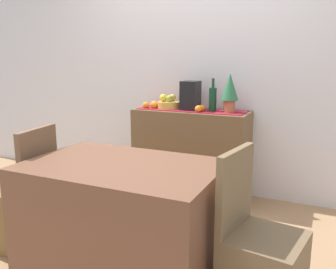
{
  "coord_description": "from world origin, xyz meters",
  "views": [
    {
      "loc": [
        1.27,
        -2.34,
        1.38
      ],
      "look_at": [
        0.04,
        0.35,
        0.74
      ],
      "focal_mm": 38.53,
      "sensor_mm": 36.0,
      "label": 1
    }
  ],
  "objects_px": {
    "fruit_bowl": "(169,105)",
    "coffee_maker": "(190,96)",
    "potted_plant": "(230,90)",
    "wine_bottle": "(213,99)",
    "dining_table": "(123,220)",
    "chair_by_corner": "(260,266)",
    "chair_near_window": "(24,211)",
    "sideboard_console": "(191,154)"
  },
  "relations": [
    {
      "from": "fruit_bowl",
      "to": "coffee_maker",
      "type": "relative_size",
      "value": 0.8
    },
    {
      "from": "wine_bottle",
      "to": "sideboard_console",
      "type": "bearing_deg",
      "value": -180.0
    },
    {
      "from": "fruit_bowl",
      "to": "dining_table",
      "type": "relative_size",
      "value": 0.19
    },
    {
      "from": "sideboard_console",
      "to": "wine_bottle",
      "type": "xyz_separation_m",
      "value": [
        0.21,
        0.0,
        0.56
      ]
    },
    {
      "from": "dining_table",
      "to": "chair_near_window",
      "type": "relative_size",
      "value": 1.33
    },
    {
      "from": "chair_by_corner",
      "to": "chair_near_window",
      "type": "bearing_deg",
      "value": -179.98
    },
    {
      "from": "coffee_maker",
      "to": "chair_by_corner",
      "type": "height_order",
      "value": "coffee_maker"
    },
    {
      "from": "sideboard_console",
      "to": "chair_by_corner",
      "type": "xyz_separation_m",
      "value": [
        0.96,
        -1.45,
        -0.17
      ]
    },
    {
      "from": "sideboard_console",
      "to": "chair_near_window",
      "type": "height_order",
      "value": "chair_near_window"
    },
    {
      "from": "chair_by_corner",
      "to": "fruit_bowl",
      "type": "bearing_deg",
      "value": 129.74
    },
    {
      "from": "fruit_bowl",
      "to": "coffee_maker",
      "type": "bearing_deg",
      "value": 0.0
    },
    {
      "from": "sideboard_console",
      "to": "chair_near_window",
      "type": "xyz_separation_m",
      "value": [
        -0.76,
        -1.45,
        -0.17
      ]
    },
    {
      "from": "coffee_maker",
      "to": "dining_table",
      "type": "height_order",
      "value": "coffee_maker"
    },
    {
      "from": "coffee_maker",
      "to": "dining_table",
      "type": "xyz_separation_m",
      "value": [
        0.11,
        -1.45,
        -0.65
      ]
    },
    {
      "from": "potted_plant",
      "to": "dining_table",
      "type": "relative_size",
      "value": 0.3
    },
    {
      "from": "coffee_maker",
      "to": "dining_table",
      "type": "bearing_deg",
      "value": -85.63
    },
    {
      "from": "coffee_maker",
      "to": "chair_by_corner",
      "type": "bearing_deg",
      "value": -56.06
    },
    {
      "from": "fruit_bowl",
      "to": "chair_by_corner",
      "type": "xyz_separation_m",
      "value": [
        1.2,
        -1.45,
        -0.65
      ]
    },
    {
      "from": "potted_plant",
      "to": "chair_near_window",
      "type": "bearing_deg",
      "value": -128.18
    },
    {
      "from": "wine_bottle",
      "to": "fruit_bowl",
      "type": "bearing_deg",
      "value": -180.0
    },
    {
      "from": "coffee_maker",
      "to": "chair_near_window",
      "type": "relative_size",
      "value": 0.31
    },
    {
      "from": "potted_plant",
      "to": "dining_table",
      "type": "xyz_separation_m",
      "value": [
        -0.28,
        -1.45,
        -0.71
      ]
    },
    {
      "from": "sideboard_console",
      "to": "fruit_bowl",
      "type": "relative_size",
      "value": 4.98
    },
    {
      "from": "wine_bottle",
      "to": "chair_by_corner",
      "type": "xyz_separation_m",
      "value": [
        0.75,
        -1.45,
        -0.73
      ]
    },
    {
      "from": "fruit_bowl",
      "to": "coffee_maker",
      "type": "distance_m",
      "value": 0.25
    },
    {
      "from": "sideboard_console",
      "to": "chair_by_corner",
      "type": "height_order",
      "value": "chair_by_corner"
    },
    {
      "from": "coffee_maker",
      "to": "chair_by_corner",
      "type": "xyz_separation_m",
      "value": [
        0.97,
        -1.45,
        -0.75
      ]
    },
    {
      "from": "sideboard_console",
      "to": "coffee_maker",
      "type": "height_order",
      "value": "coffee_maker"
    },
    {
      "from": "fruit_bowl",
      "to": "potted_plant",
      "type": "distance_m",
      "value": 0.64
    },
    {
      "from": "potted_plant",
      "to": "chair_by_corner",
      "type": "bearing_deg",
      "value": -67.9
    },
    {
      "from": "dining_table",
      "to": "wine_bottle",
      "type": "bearing_deg",
      "value": 85.49
    },
    {
      "from": "wine_bottle",
      "to": "coffee_maker",
      "type": "distance_m",
      "value": 0.23
    },
    {
      "from": "sideboard_console",
      "to": "potted_plant",
      "type": "distance_m",
      "value": 0.75
    },
    {
      "from": "sideboard_console",
      "to": "chair_near_window",
      "type": "distance_m",
      "value": 1.65
    },
    {
      "from": "coffee_maker",
      "to": "potted_plant",
      "type": "relative_size",
      "value": 0.78
    },
    {
      "from": "potted_plant",
      "to": "chair_by_corner",
      "type": "height_order",
      "value": "potted_plant"
    },
    {
      "from": "wine_bottle",
      "to": "chair_by_corner",
      "type": "height_order",
      "value": "wine_bottle"
    },
    {
      "from": "coffee_maker",
      "to": "wine_bottle",
      "type": "bearing_deg",
      "value": 0.0
    },
    {
      "from": "chair_near_window",
      "to": "chair_by_corner",
      "type": "relative_size",
      "value": 1.0
    },
    {
      "from": "wine_bottle",
      "to": "chair_by_corner",
      "type": "distance_m",
      "value": 1.79
    },
    {
      "from": "coffee_maker",
      "to": "potted_plant",
      "type": "height_order",
      "value": "potted_plant"
    },
    {
      "from": "wine_bottle",
      "to": "dining_table",
      "type": "relative_size",
      "value": 0.26
    }
  ]
}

